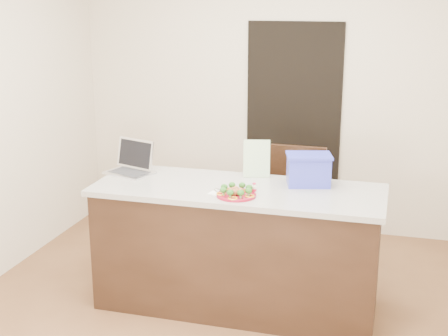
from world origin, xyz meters
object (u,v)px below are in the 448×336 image
(plate, at_px, (236,195))
(laptop, at_px, (132,164))
(yogurt_bottle, at_px, (254,189))
(blue_box, at_px, (309,170))
(chair, at_px, (295,203))
(island, at_px, (237,247))
(napkin, at_px, (221,193))

(plate, relative_size, laptop, 0.67)
(yogurt_bottle, bearing_deg, laptop, 165.71)
(yogurt_bottle, bearing_deg, plate, -134.23)
(laptop, bearing_deg, blue_box, 20.09)
(plate, xyz_separation_m, blue_box, (0.43, 0.39, 0.10))
(chair, bearing_deg, yogurt_bottle, -99.35)
(yogurt_bottle, xyz_separation_m, blue_box, (0.33, 0.29, 0.08))
(island, height_order, laptop, laptop)
(yogurt_bottle, relative_size, laptop, 0.18)
(napkin, xyz_separation_m, blue_box, (0.55, 0.35, 0.11))
(napkin, bearing_deg, laptop, 158.15)
(chair, bearing_deg, napkin, -111.54)
(plate, distance_m, blue_box, 0.59)
(laptop, bearing_deg, plate, -2.61)
(plate, relative_size, blue_box, 0.74)
(plate, height_order, napkin, plate)
(island, distance_m, napkin, 0.49)
(blue_box, bearing_deg, chair, 93.28)
(island, relative_size, chair, 1.97)
(plate, distance_m, chair, 1.02)
(island, xyz_separation_m, yogurt_bottle, (0.14, -0.10, 0.49))
(plate, height_order, yogurt_bottle, yogurt_bottle)
(chair, bearing_deg, blue_box, -70.58)
(chair, bearing_deg, island, -110.78)
(blue_box, bearing_deg, plate, -152.63)
(plate, bearing_deg, island, 101.55)
(napkin, xyz_separation_m, chair, (0.37, 0.89, -0.33))
(laptop, height_order, chair, laptop)
(island, distance_m, yogurt_bottle, 0.52)
(blue_box, bearing_deg, napkin, -162.33)
(plate, height_order, blue_box, blue_box)
(laptop, xyz_separation_m, blue_box, (1.35, 0.03, 0.05))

